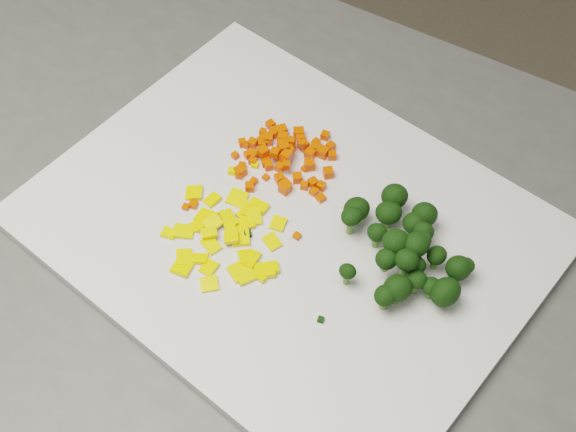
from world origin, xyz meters
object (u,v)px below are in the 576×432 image
Objects in this scene: carrot_pile at (285,151)px; cutting_board at (288,225)px; pepper_pile at (224,231)px; counter_block at (259,378)px; broccoli_pile at (405,241)px.

cutting_board is at bearing -51.72° from carrot_pile.
carrot_pile reaches higher than pepper_pile.
counter_block is 7.27× the size of broccoli_pile.
carrot_pile is at bearing 83.13° from counter_block.
counter_block is 0.46m from cutting_board.
counter_block is 8.73× the size of carrot_pile.
pepper_pile reaches higher than cutting_board.
counter_block is 0.52m from broccoli_pile.
broccoli_pile reaches higher than cutting_board.
carrot_pile is 0.17m from broccoli_pile.
carrot_pile reaches higher than cutting_board.
cutting_board is 0.07m from pepper_pile.
cutting_board is 4.50× the size of carrot_pile.
pepper_pile is at bearing -85.86° from carrot_pile.
cutting_board is 3.88× the size of pepper_pile.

